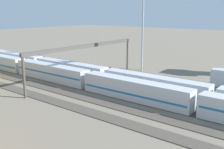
# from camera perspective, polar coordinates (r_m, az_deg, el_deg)

# --- Properties ---
(ground_plane) EXTENTS (400.00, 400.00, 0.00)m
(ground_plane) POSITION_cam_1_polar(r_m,az_deg,el_deg) (59.86, 1.82, -2.86)
(ground_plane) COLOR #756B5B
(track_bed_0) EXTENTS (140.00, 2.80, 0.12)m
(track_bed_0) POSITION_cam_1_polar(r_m,az_deg,el_deg) (72.05, 8.96, -0.20)
(track_bed_0) COLOR #4C443D
(track_bed_0) RESTS_ON ground_plane
(track_bed_1) EXTENTS (140.00, 2.80, 0.12)m
(track_bed_1) POSITION_cam_1_polar(r_m,az_deg,el_deg) (67.86, 6.87, -0.96)
(track_bed_1) COLOR #3D3833
(track_bed_1) RESTS_ON ground_plane
(track_bed_2) EXTENTS (140.00, 2.80, 0.12)m
(track_bed_2) POSITION_cam_1_polar(r_m,az_deg,el_deg) (63.78, 4.50, -1.83)
(track_bed_2) COLOR #3D3833
(track_bed_2) RESTS_ON ground_plane
(track_bed_3) EXTENTS (140.00, 2.80, 0.12)m
(track_bed_3) POSITION_cam_1_polar(r_m,az_deg,el_deg) (59.84, 1.82, -2.80)
(track_bed_3) COLOR #3D3833
(track_bed_3) RESTS_ON ground_plane
(track_bed_4) EXTENTS (140.00, 2.80, 0.12)m
(track_bed_4) POSITION_cam_1_polar(r_m,az_deg,el_deg) (56.07, -1.25, -3.90)
(track_bed_4) COLOR #3D3833
(track_bed_4) RESTS_ON ground_plane
(track_bed_5) EXTENTS (140.00, 2.80, 0.12)m
(track_bed_5) POSITION_cam_1_polar(r_m,az_deg,el_deg) (52.51, -4.75, -5.15)
(track_bed_5) COLOR #4C443D
(track_bed_5) RESTS_ON ground_plane
(track_bed_6) EXTENTS (140.00, 2.80, 0.12)m
(track_bed_6) POSITION_cam_1_polar(r_m,az_deg,el_deg) (49.20, -8.75, -6.54)
(track_bed_6) COLOR #4C443D
(track_bed_6) RESTS_ON ground_plane
(train_on_track_3) EXTENTS (95.60, 3.06, 3.80)m
(train_on_track_3) POSITION_cam_1_polar(r_m,az_deg,el_deg) (61.74, -1.15, -0.44)
(train_on_track_3) COLOR silver
(train_on_track_3) RESTS_ON ground_plane
(train_on_track_4) EXTENTS (95.60, 3.06, 3.80)m
(train_on_track_4) POSITION_cam_1_polar(r_m,az_deg,el_deg) (58.87, -5.13, -1.16)
(train_on_track_4) COLOR silver
(train_on_track_4) RESTS_ON ground_plane
(signal_gantry) EXTENTS (0.70, 35.00, 8.80)m
(signal_gantry) POSITION_cam_1_polar(r_m,az_deg,el_deg) (64.85, -5.51, 5.25)
(signal_gantry) COLOR #4C4742
(signal_gantry) RESTS_ON ground_plane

